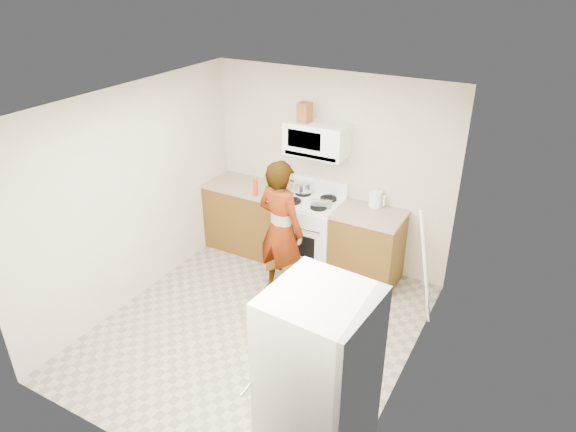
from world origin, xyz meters
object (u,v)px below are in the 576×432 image
Objects in this scene: microwave at (317,139)px; person at (281,230)px; kettle at (376,199)px; saucepan at (303,186)px; fridge at (318,391)px; gas_range at (310,231)px.

microwave reaches higher than person.
kettle is 0.83× the size of saucepan.
person is 7.24× the size of saucepan.
fridge is (1.45, -2.01, -0.00)m from person.
microwave is (0.00, 0.13, 1.21)m from gas_range.
fridge is at bearing -97.77° from kettle.
microwave reaches higher than saucepan.
fridge is 8.67× the size of kettle.
saucepan is (-1.62, 2.90, 0.17)m from fridge.
kettle reaches higher than gas_range.
microwave is 0.45× the size of person.
saucepan is at bearing 163.02° from kettle.
fridge reaches higher than saucepan.
fridge is (1.43, -2.86, -0.85)m from microwave.
kettle is at bearing 107.21° from fridge.
gas_range is 1.49× the size of microwave.
microwave reaches higher than kettle.
saucepan is (-0.20, 0.04, -0.68)m from microwave.
person reaches higher than gas_range.
gas_range is 3.11m from fridge.
gas_range is at bearing -40.56° from saucepan.
saucepan is (-0.17, 0.90, 0.17)m from person.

